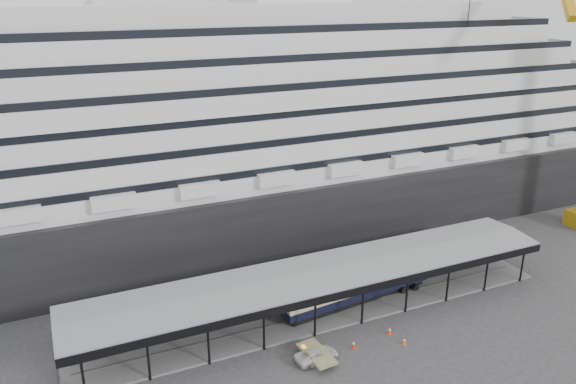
# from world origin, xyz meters

# --- Properties ---
(ground) EXTENTS (200.00, 200.00, 0.00)m
(ground) POSITION_xyz_m (0.00, 0.00, 0.00)
(ground) COLOR #343437
(ground) RESTS_ON ground
(cruise_ship) EXTENTS (130.00, 30.00, 43.90)m
(cruise_ship) POSITION_xyz_m (0.05, 32.00, 18.35)
(cruise_ship) COLOR black
(cruise_ship) RESTS_ON ground
(platform_canopy) EXTENTS (56.00, 9.18, 5.30)m
(platform_canopy) POSITION_xyz_m (0.00, 5.00, 2.36)
(platform_canopy) COLOR slate
(platform_canopy) RESTS_ON ground
(port_truck) EXTENTS (4.62, 2.42, 1.24)m
(port_truck) POSITION_xyz_m (-4.59, -2.87, 0.62)
(port_truck) COLOR silver
(port_truck) RESTS_ON ground
(pullman_carriage) EXTENTS (19.64, 4.51, 19.13)m
(pullman_carriage) POSITION_xyz_m (4.65, 5.00, 2.35)
(pullman_carriage) COLOR black
(pullman_carriage) RESTS_ON ground
(traffic_cone_left) EXTENTS (0.50, 0.50, 0.85)m
(traffic_cone_left) POSITION_xyz_m (-0.19, -2.57, 0.42)
(traffic_cone_left) COLOR red
(traffic_cone_left) RESTS_ON ground
(traffic_cone_mid) EXTENTS (0.47, 0.47, 0.78)m
(traffic_cone_mid) POSITION_xyz_m (4.92, -4.21, 0.39)
(traffic_cone_mid) COLOR orange
(traffic_cone_mid) RESTS_ON ground
(traffic_cone_right) EXTENTS (0.46, 0.46, 0.83)m
(traffic_cone_right) POSITION_xyz_m (4.56, -2.04, 0.41)
(traffic_cone_right) COLOR #FB420D
(traffic_cone_right) RESTS_ON ground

